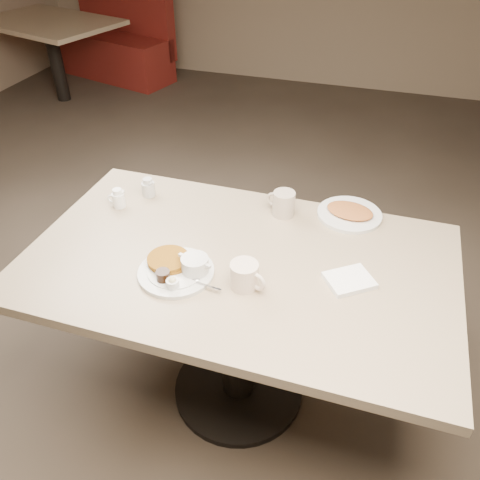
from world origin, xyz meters
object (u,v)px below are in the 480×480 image
(coffee_mug_far, at_px, (283,203))
(hash_plate, at_px, (350,213))
(creamer_right, at_px, (148,188))
(booth_back_left, at_px, (112,39))
(main_plate, at_px, (178,268))
(coffee_mug_near, at_px, (245,275))
(creamer_left, at_px, (118,199))
(diner_table, at_px, (238,294))

(coffee_mug_far, distance_m, hash_plate, 0.27)
(creamer_right, xyz_separation_m, hash_plate, (0.82, 0.10, -0.02))
(creamer_right, distance_m, booth_back_left, 3.82)
(main_plate, distance_m, coffee_mug_near, 0.23)
(main_plate, distance_m, hash_plate, 0.73)
(creamer_right, height_order, hash_plate, creamer_right)
(coffee_mug_near, relative_size, creamer_left, 1.78)
(diner_table, xyz_separation_m, coffee_mug_near, (0.06, -0.13, 0.22))
(main_plate, distance_m, coffee_mug_far, 0.52)
(creamer_right, distance_m, hash_plate, 0.83)
(creamer_left, relative_size, booth_back_left, 0.05)
(coffee_mug_far, height_order, hash_plate, coffee_mug_far)
(main_plate, xyz_separation_m, creamer_right, (-0.32, 0.42, 0.01))
(diner_table, bearing_deg, hash_plate, 49.27)
(creamer_left, bearing_deg, creamer_right, 55.64)
(main_plate, relative_size, creamer_left, 4.19)
(main_plate, height_order, booth_back_left, booth_back_left)
(creamer_left, relative_size, creamer_right, 1.00)
(diner_table, relative_size, booth_back_left, 0.85)
(coffee_mug_near, height_order, creamer_left, coffee_mug_near)
(diner_table, distance_m, hash_plate, 0.55)
(main_plate, relative_size, coffee_mug_near, 2.36)
(coffee_mug_near, relative_size, creamer_right, 1.78)
(creamer_left, bearing_deg, diner_table, -17.34)
(hash_plate, bearing_deg, main_plate, -134.07)
(diner_table, xyz_separation_m, hash_plate, (0.34, 0.39, 0.18))
(coffee_mug_far, distance_m, creamer_left, 0.66)
(main_plate, height_order, coffee_mug_far, coffee_mug_far)
(coffee_mug_far, distance_m, booth_back_left, 4.13)
(main_plate, height_order, creamer_right, creamer_right)
(booth_back_left, bearing_deg, creamer_right, -57.43)
(coffee_mug_far, relative_size, creamer_left, 1.65)
(coffee_mug_far, xyz_separation_m, creamer_right, (-0.57, -0.03, -0.01))
(creamer_left, distance_m, creamer_right, 0.14)
(diner_table, height_order, booth_back_left, booth_back_left)
(diner_table, height_order, coffee_mug_far, coffee_mug_far)
(coffee_mug_far, bearing_deg, main_plate, -118.82)
(diner_table, relative_size, hash_plate, 5.05)
(main_plate, relative_size, coffee_mug_far, 2.53)
(creamer_left, xyz_separation_m, hash_plate, (0.90, 0.21, -0.02))
(diner_table, bearing_deg, creamer_right, 149.28)
(coffee_mug_far, relative_size, hash_plate, 0.45)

